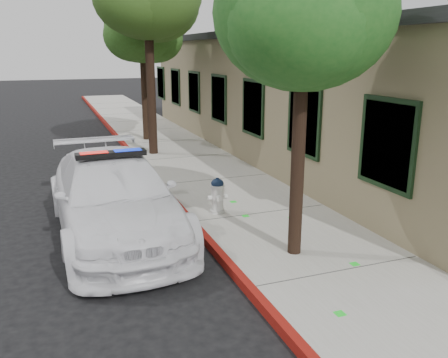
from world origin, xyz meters
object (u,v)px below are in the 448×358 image
street_tree_near (305,21)px  fire_hydrant (217,195)px  street_tree_far (143,34)px  police_car (114,197)px  clapboard_building (320,93)px

street_tree_near → fire_hydrant: bearing=102.8°
street_tree_near → street_tree_far: (-0.22, 11.80, 0.17)m
police_car → street_tree_near: street_tree_near is taller
street_tree_far → fire_hydrant: bearing=-92.1°
clapboard_building → street_tree_near: street_tree_near is taller
fire_hydrant → street_tree_near: (0.56, -2.47, 3.49)m
clapboard_building → fire_hydrant: bearing=-136.6°
clapboard_building → fire_hydrant: clapboard_building is taller
clapboard_building → street_tree_far: (-5.61, 3.70, 2.08)m
fire_hydrant → street_tree_near: size_ratio=0.15×
police_car → street_tree_near: 4.86m
police_car → fire_hydrant: size_ratio=7.15×
street_tree_near → clapboard_building: bearing=56.3°
fire_hydrant → street_tree_far: street_tree_far is taller
clapboard_building → street_tree_far: bearing=146.6°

